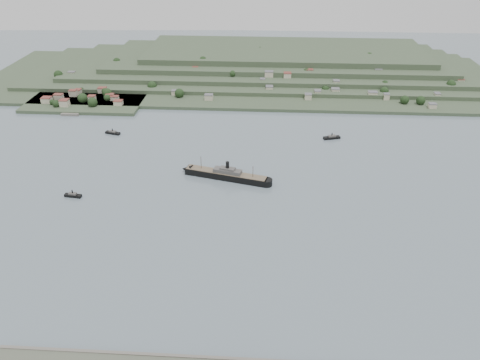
{
  "coord_description": "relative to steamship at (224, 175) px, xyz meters",
  "views": [
    {
      "loc": [
        39.04,
        -325.19,
        218.75
      ],
      "look_at": [
        17.03,
        30.0,
        14.74
      ],
      "focal_mm": 35.0,
      "sensor_mm": 36.0,
      "label": 1
    }
  ],
  "objects": [
    {
      "name": "steamship",
      "position": [
        0.0,
        0.0,
        0.0
      ],
      "size": [
        88.9,
        31.97,
        21.69
      ],
      "color": "black",
      "rests_on": "ground"
    },
    {
      "name": "ferry_east",
      "position": [
        111.66,
        96.16,
        -2.31
      ],
      "size": [
        19.5,
        10.15,
        7.05
      ],
      "color": "black",
      "rests_on": "ground"
    },
    {
      "name": "ground",
      "position": [
        0.09,
        -58.13,
        -4.01
      ],
      "size": [
        1400.0,
        1400.0,
        0.0
      ],
      "primitive_type": "plane",
      "color": "slate",
      "rests_on": "ground"
    },
    {
      "name": "tugboat",
      "position": [
        -130.14,
        -41.51,
        -2.33
      ],
      "size": [
        15.68,
        5.87,
        6.89
      ],
      "color": "black",
      "rests_on": "ground"
    },
    {
      "name": "far_peninsula",
      "position": [
        27.99,
        334.97,
        7.87
      ],
      "size": [
        760.0,
        309.0,
        30.0
      ],
      "color": "#384A31",
      "rests_on": "ground"
    },
    {
      "name": "ferry_west",
      "position": [
        -135.41,
        93.97,
        -2.43
      ],
      "size": [
        18.06,
        9.36,
        6.52
      ],
      "color": "black",
      "rests_on": "ground"
    }
  ]
}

